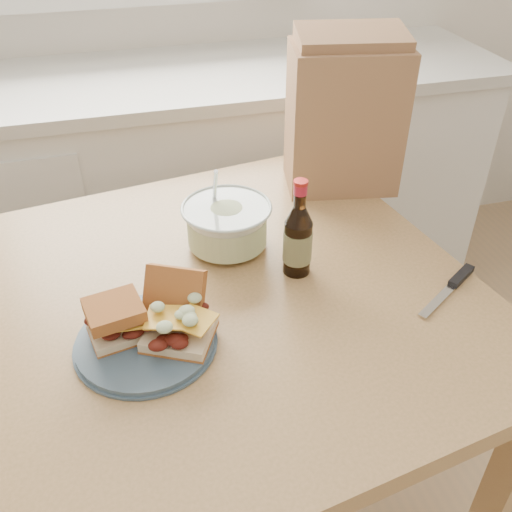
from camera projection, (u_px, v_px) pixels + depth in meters
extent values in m
cube|color=white|center=(155.00, 204.00, 2.15)|extent=(2.40, 0.60, 0.90)
cube|color=beige|center=(140.00, 81.00, 1.87)|extent=(2.50, 0.64, 0.04)
cube|color=tan|center=(226.00, 297.00, 1.17)|extent=(1.13, 1.13, 0.04)
cube|color=tan|center=(495.00, 508.00, 1.23)|extent=(0.08, 0.08, 0.78)
cube|color=tan|center=(26.00, 359.00, 1.59)|extent=(0.08, 0.08, 0.78)
cube|color=tan|center=(304.00, 278.00, 1.88)|extent=(0.08, 0.08, 0.78)
cylinder|color=#41576A|center=(146.00, 342.00, 1.02)|extent=(0.25, 0.25, 0.02)
cube|color=beige|center=(118.00, 331.00, 1.02)|extent=(0.11, 0.10, 0.02)
cube|color=yellow|center=(116.00, 318.00, 1.00)|extent=(0.07, 0.07, 0.00)
cube|color=#A8602C|center=(114.00, 310.00, 0.99)|extent=(0.11, 0.10, 0.03)
cube|color=beige|center=(179.00, 333.00, 1.01)|extent=(0.15, 0.15, 0.02)
cube|color=yellow|center=(178.00, 318.00, 0.99)|extent=(0.09, 0.09, 0.00)
cube|color=#A8602C|center=(174.00, 294.00, 1.05)|extent=(0.13, 0.12, 0.10)
cone|color=silver|center=(227.00, 227.00, 1.25)|extent=(0.19, 0.19, 0.10)
cylinder|color=beige|center=(227.00, 229.00, 1.25)|extent=(0.17, 0.17, 0.07)
torus|color=silver|center=(226.00, 208.00, 1.22)|extent=(0.20, 0.20, 0.01)
cylinder|color=silver|center=(215.00, 190.00, 1.22)|extent=(0.01, 0.08, 0.13)
cylinder|color=black|center=(297.00, 247.00, 1.17)|extent=(0.06, 0.06, 0.12)
cone|color=black|center=(299.00, 215.00, 1.12)|extent=(0.06, 0.06, 0.04)
cylinder|color=black|center=(300.00, 196.00, 1.10)|extent=(0.02, 0.02, 0.05)
cylinder|color=#B2172F|center=(300.00, 189.00, 1.09)|extent=(0.03, 0.03, 0.02)
cylinder|color=#AF2320|center=(301.00, 182.00, 1.08)|extent=(0.03, 0.03, 0.01)
cylinder|color=#2F371B|center=(297.00, 246.00, 1.17)|extent=(0.06, 0.06, 0.07)
cube|color=silver|center=(440.00, 299.00, 1.12)|extent=(0.13, 0.09, 0.00)
cube|color=black|center=(461.00, 276.00, 1.18)|extent=(0.08, 0.06, 0.01)
cube|color=#9B6C4B|center=(344.00, 119.00, 1.41)|extent=(0.30, 0.23, 0.36)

